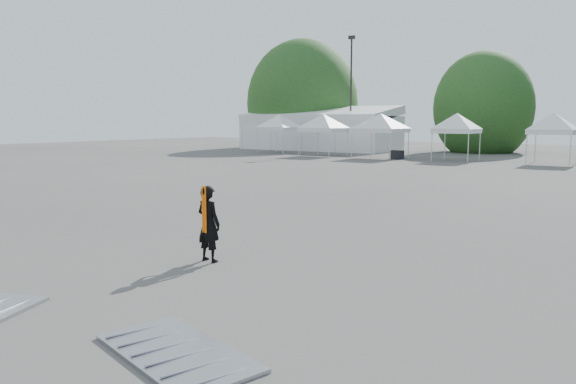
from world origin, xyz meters
The scene contains 13 objects.
ground centered at (0.00, 0.00, 0.00)m, with size 120.00×120.00×0.00m, color #474442.
marquee centered at (-22.00, 35.00, 1.97)m, with size 15.00×6.25×4.23m.
light_pole_west centered at (-18.00, 34.00, 5.77)m, with size 0.60×0.25×10.30m.
tree_far_w centered at (-26.00, 38.00, 4.54)m, with size 4.80×4.80×7.30m.
tree_mid_w centered at (-8.00, 40.00, 3.93)m, with size 4.16×4.16×6.33m.
tent_a centered at (-22.07, 28.65, 3.06)m, with size 4.12×4.12×3.88m.
tent_b centered at (-16.72, 27.31, 3.06)m, with size 4.28×4.28×3.88m.
tent_c centered at (-11.72, 27.35, 3.06)m, with size 4.72×4.72×3.88m.
tent_d centered at (-6.20, 28.03, 3.06)m, with size 3.88×3.88×3.88m.
tent_e centered at (-0.08, 28.52, 3.06)m, with size 3.89×3.89×3.88m.
man centered at (-0.57, -2.86, 0.77)m, with size 0.58×0.39×1.54m.
barrier_mid centered at (2.27, -6.41, 0.04)m, with size 2.46×1.64×0.07m.
crate_west centered at (-10.23, 27.08, 0.33)m, with size 0.85×0.66×0.66m, color black.
Camera 1 is at (7.13, -10.90, 2.82)m, focal length 35.00 mm.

